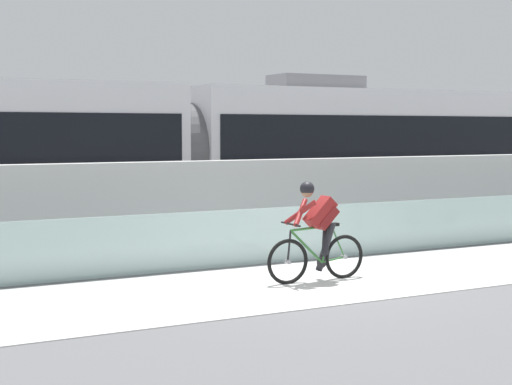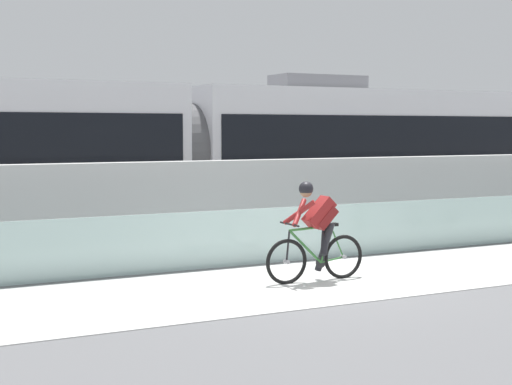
% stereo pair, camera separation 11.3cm
% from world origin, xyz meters
% --- Properties ---
extents(ground_plane, '(200.00, 200.00, 0.00)m').
position_xyz_m(ground_plane, '(0.00, 0.00, 0.00)').
color(ground_plane, slate).
extents(bike_path_deck, '(32.00, 3.20, 0.01)m').
position_xyz_m(bike_path_deck, '(0.00, 0.00, 0.01)').
color(bike_path_deck, silver).
rests_on(bike_path_deck, ground).
extents(glass_parapet, '(32.00, 0.05, 1.00)m').
position_xyz_m(glass_parapet, '(0.00, 1.85, 0.50)').
color(glass_parapet, silver).
rests_on(glass_parapet, ground).
extents(concrete_barrier_wall, '(32.00, 0.36, 1.80)m').
position_xyz_m(concrete_barrier_wall, '(0.00, 3.65, 0.90)').
color(concrete_barrier_wall, silver).
rests_on(concrete_barrier_wall, ground).
extents(tram_rail_near, '(32.00, 0.08, 0.01)m').
position_xyz_m(tram_rail_near, '(0.00, 6.13, 0.00)').
color(tram_rail_near, '#595654').
rests_on(tram_rail_near, ground).
extents(tram_rail_far, '(32.00, 0.08, 0.01)m').
position_xyz_m(tram_rail_far, '(0.00, 7.57, 0.00)').
color(tram_rail_far, '#595654').
rests_on(tram_rail_far, ground).
extents(tram, '(22.56, 2.54, 3.81)m').
position_xyz_m(tram, '(0.43, 6.85, 1.89)').
color(tram, silver).
rests_on(tram, ground).
extents(cyclist_on_bike, '(1.77, 0.58, 1.61)m').
position_xyz_m(cyclist_on_bike, '(0.08, 0.00, 0.78)').
color(cyclist_on_bike, black).
rests_on(cyclist_on_bike, ground).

